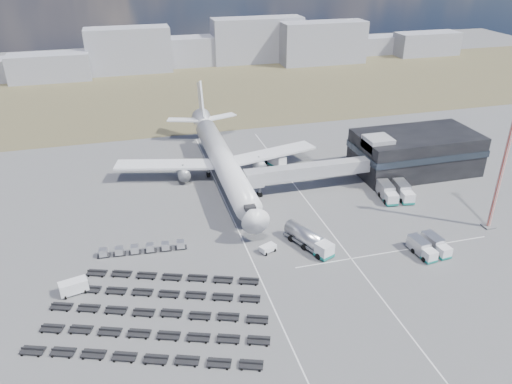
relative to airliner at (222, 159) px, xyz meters
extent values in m
plane|color=#565659|center=(0.00, -32.38, -5.29)|extent=(420.00, 420.00, 0.00)
cube|color=brown|center=(0.00, 77.62, -5.29)|extent=(420.00, 90.00, 0.01)
cube|color=silver|center=(-2.00, -27.38, -5.29)|extent=(0.25, 110.00, 0.01)
cube|color=silver|center=(16.00, -27.38, -5.29)|extent=(0.25, 110.00, 0.01)
cube|color=silver|center=(25.00, -40.38, -5.29)|extent=(40.00, 0.25, 0.01)
cube|color=black|center=(48.00, -8.38, -0.29)|extent=(30.00, 16.00, 10.00)
cube|color=#262D38|center=(48.00, -8.38, 0.91)|extent=(30.40, 16.40, 1.60)
cube|color=#939399|center=(36.00, -10.38, 4.21)|extent=(6.00, 6.00, 3.00)
cube|color=#939399|center=(18.10, -11.88, -0.19)|extent=(29.80, 3.00, 3.00)
cube|color=#939399|center=(4.70, -12.38, -0.19)|extent=(4.00, 3.60, 3.40)
cylinder|color=slate|center=(6.20, -11.88, -2.74)|extent=(0.70, 0.70, 5.10)
cylinder|color=black|center=(6.20, -11.88, -4.84)|extent=(1.40, 0.90, 1.40)
cylinder|color=white|center=(0.00, -2.38, 0.01)|extent=(5.60, 48.00, 5.60)
cone|color=white|center=(0.00, -28.88, 0.01)|extent=(5.60, 5.00, 5.60)
cone|color=white|center=(0.00, 25.62, 0.81)|extent=(5.60, 8.00, 5.60)
cube|color=black|center=(0.00, -26.88, 0.81)|extent=(2.20, 2.00, 0.80)
cube|color=white|center=(-13.00, 2.62, -1.19)|extent=(25.59, 11.38, 0.50)
cube|color=white|center=(13.00, 2.62, -1.19)|extent=(25.59, 11.38, 0.50)
cylinder|color=slate|center=(-9.50, 0.62, -2.89)|extent=(3.00, 5.00, 3.00)
cylinder|color=slate|center=(9.50, 0.62, -2.89)|extent=(3.00, 5.00, 3.00)
cube|color=white|center=(-5.50, 27.62, 1.21)|extent=(9.49, 5.63, 0.35)
cube|color=white|center=(5.50, 27.62, 1.21)|extent=(9.49, 5.63, 0.35)
cube|color=white|center=(0.00, 28.62, 6.51)|extent=(0.50, 9.06, 11.45)
cylinder|color=slate|center=(0.00, -23.38, -4.04)|extent=(0.50, 0.50, 2.50)
cylinder|color=slate|center=(-3.20, 1.62, -4.04)|extent=(0.60, 0.60, 2.50)
cylinder|color=slate|center=(3.20, 1.62, -4.04)|extent=(0.60, 0.60, 2.50)
cylinder|color=black|center=(0.00, -23.38, -4.79)|extent=(0.50, 1.20, 1.20)
cube|color=#91929E|center=(-49.09, 111.30, 0.20)|extent=(32.24, 12.00, 10.99)
cube|color=#91929E|center=(-16.57, 117.15, 4.22)|extent=(35.65, 12.00, 19.03)
cube|color=#91929E|center=(16.99, 123.58, 1.06)|extent=(40.38, 12.00, 12.70)
cube|color=#91929E|center=(42.75, 122.44, 4.79)|extent=(42.47, 12.00, 20.17)
cube|color=#91929E|center=(71.39, 111.18, 4.14)|extent=(39.52, 12.00, 18.86)
cube|color=#91929E|center=(107.57, 124.90, -1.05)|extent=(32.38, 12.00, 8.47)
cube|color=#91929E|center=(128.79, 114.77, 0.22)|extent=(31.98, 12.00, 11.02)
cube|color=white|center=(11.25, -38.60, -3.64)|extent=(3.58, 3.58, 2.62)
cube|color=#147469|center=(11.25, -38.60, -4.66)|extent=(3.73, 3.73, 0.57)
cylinder|color=silver|center=(9.11, -33.44, -3.12)|extent=(5.91, 9.00, 2.85)
cube|color=slate|center=(9.11, -33.44, -4.44)|extent=(5.81, 8.95, 0.40)
cylinder|color=black|center=(9.76, -35.02, -4.72)|extent=(3.22, 2.30, 1.26)
cube|color=white|center=(1.66, -34.08, -4.59)|extent=(3.50, 2.80, 1.40)
cube|color=white|center=(-33.22, -37.34, -4.08)|extent=(4.95, 3.12, 2.42)
cube|color=white|center=(14.86, 3.96, -3.59)|extent=(4.73, 6.88, 2.98)
cube|color=#147469|center=(14.86, 3.96, -4.81)|extent=(4.86, 7.02, 0.48)
cube|color=white|center=(29.47, -44.89, -4.05)|extent=(2.41, 2.32, 2.10)
cube|color=#147469|center=(29.47, -44.89, -4.86)|extent=(2.51, 2.43, 0.43)
cube|color=silver|center=(29.10, -41.58, -3.67)|extent=(2.75, 4.61, 2.48)
cube|color=white|center=(32.69, -44.54, -4.05)|extent=(2.41, 2.32, 2.10)
cube|color=#147469|center=(32.69, -44.54, -4.86)|extent=(2.51, 2.43, 0.43)
cube|color=silver|center=(32.32, -41.22, -3.67)|extent=(2.75, 4.61, 2.48)
cube|color=white|center=(33.53, -23.28, -3.84)|extent=(2.89, 2.80, 2.46)
cube|color=#147469|center=(33.53, -23.28, -4.79)|extent=(3.02, 2.92, 0.50)
cube|color=silver|center=(34.07, -19.40, -3.39)|extent=(3.38, 5.47, 2.91)
cube|color=white|center=(37.30, -23.81, -3.84)|extent=(2.89, 2.80, 2.46)
cube|color=#147469|center=(37.30, -23.81, -4.79)|extent=(3.02, 2.92, 0.50)
cube|color=silver|center=(37.84, -19.93, -3.39)|extent=(3.38, 5.47, 2.91)
cube|color=black|center=(-28.47, -27.60, -5.02)|extent=(2.43, 1.60, 0.16)
cube|color=silver|center=(-28.47, -27.60, -4.26)|extent=(1.53, 1.53, 1.34)
cube|color=black|center=(-25.61, -27.81, -5.02)|extent=(2.43, 1.60, 0.16)
cube|color=silver|center=(-25.61, -27.81, -4.26)|extent=(1.53, 1.53, 1.34)
cube|color=black|center=(-22.75, -28.02, -5.02)|extent=(2.43, 1.60, 0.16)
cube|color=silver|center=(-22.75, -28.02, -4.26)|extent=(1.53, 1.53, 1.34)
cube|color=black|center=(-19.89, -28.23, -5.02)|extent=(2.43, 1.60, 0.16)
cube|color=silver|center=(-19.89, -28.23, -4.26)|extent=(1.53, 1.53, 1.34)
cube|color=black|center=(-17.04, -28.44, -5.02)|extent=(2.43, 1.60, 0.16)
cube|color=silver|center=(-17.04, -28.44, -4.26)|extent=(1.53, 1.53, 1.34)
cube|color=black|center=(-14.18, -28.64, -5.02)|extent=(2.43, 1.60, 0.16)
cube|color=silver|center=(-14.18, -28.64, -4.26)|extent=(1.53, 1.53, 1.34)
cube|color=black|center=(-23.50, -55.29, -4.88)|extent=(34.53, 14.18, 0.81)
cube|color=black|center=(-21.85, -50.84, -4.88)|extent=(34.53, 14.18, 0.81)
cube|color=black|center=(-20.20, -46.39, -4.88)|extent=(34.53, 14.18, 0.81)
cube|color=black|center=(-18.55, -41.93, -4.88)|extent=(30.29, 12.61, 0.81)
cube|color=black|center=(-16.89, -37.48, -4.88)|extent=(30.29, 12.61, 0.81)
cylinder|color=red|center=(48.17, -37.33, 8.57)|extent=(0.78, 0.78, 27.73)
cube|color=#565659|center=(48.17, -37.33, -5.13)|extent=(2.22, 2.22, 0.33)
camera|label=1|loc=(-21.38, -109.85, 48.16)|focal=35.00mm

